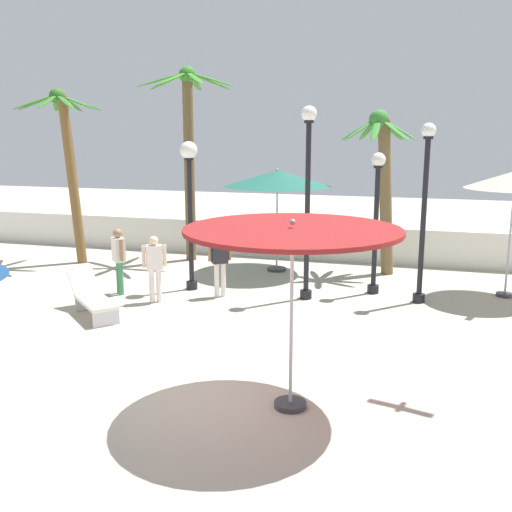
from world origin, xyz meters
TOP-DOWN VIEW (x-y plane):
  - ground_plane at (0.00, 0.00)m, footprint 56.00×56.00m
  - boundary_wall at (0.00, 9.76)m, footprint 25.20×0.30m
  - patio_umbrella_1 at (-0.71, 7.99)m, footprint 2.95×2.95m
  - patio_umbrella_3 at (1.54, -0.14)m, footprint 2.96×2.96m
  - palm_tree_0 at (-6.85, 7.37)m, footprint 2.50×2.51m
  - palm_tree_1 at (-3.58, 8.66)m, footprint 2.92×2.95m
  - palm_tree_3 at (2.10, 8.47)m, footprint 2.10×2.11m
  - lamp_post_0 at (-2.26, 5.46)m, footprint 0.42×0.42m
  - lamp_post_1 at (0.65, 5.42)m, footprint 0.35×0.35m
  - lamp_post_2 at (2.13, 6.35)m, footprint 0.33×0.33m
  - lamp_post_3 at (3.22, 5.84)m, footprint 0.32×0.32m
  - lounge_chair_0 at (-3.51, 2.92)m, footprint 1.77×1.67m
  - guest_0 at (-2.63, 4.16)m, footprint 0.49×0.39m
  - guest_1 at (-1.35, 5.00)m, footprint 0.48×0.40m
  - guest_2 at (-3.76, 4.56)m, footprint 0.43×0.42m

SIDE VIEW (x-z plane):
  - ground_plane at x=0.00m, z-range 0.00..0.00m
  - lounge_chair_0 at x=-3.51m, z-range -0.03..0.81m
  - boundary_wall at x=0.00m, z-range 0.00..1.08m
  - guest_0 at x=-2.63m, z-range 0.16..1.71m
  - guest_2 at x=-3.76m, z-range 0.16..1.77m
  - guest_1 at x=-1.35m, z-range 0.17..1.80m
  - lamp_post_2 at x=2.13m, z-range 0.28..3.67m
  - lamp_post_3 at x=3.22m, z-range 0.28..4.34m
  - lamp_post_0 at x=-2.26m, z-range 0.62..4.27m
  - patio_umbrella_3 at x=1.54m, z-range 1.12..3.85m
  - patio_umbrella_1 at x=-0.71m, z-range 1.15..4.02m
  - lamp_post_1 at x=0.65m, z-range 0.43..4.86m
  - palm_tree_3 at x=2.10m, z-range 0.57..5.02m
  - palm_tree_0 at x=-6.85m, z-range 0.71..5.79m
  - palm_tree_1 at x=-3.58m, z-range 0.73..6.45m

